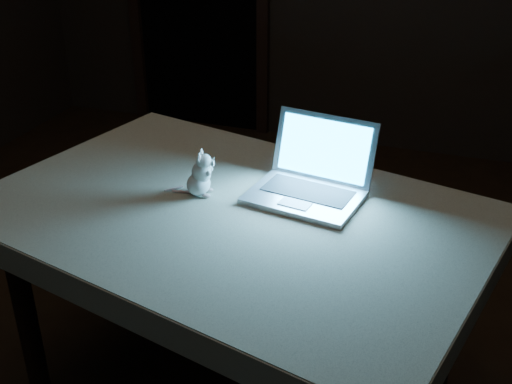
% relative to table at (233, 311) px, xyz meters
% --- Properties ---
extents(floor, '(5.00, 5.00, 0.00)m').
position_rel_table_xyz_m(floor, '(-0.12, 0.05, -0.40)').
color(floor, black).
rests_on(floor, ground).
extents(table, '(1.67, 1.29, 0.80)m').
position_rel_table_xyz_m(table, '(0.00, 0.00, 0.00)').
color(table, black).
rests_on(table, floor).
extents(tablecloth, '(1.77, 1.37, 0.09)m').
position_rel_table_xyz_m(tablecloth, '(-0.06, 0.06, 0.36)').
color(tablecloth, beige).
rests_on(tablecloth, table).
extents(laptop, '(0.40, 0.36, 0.24)m').
position_rel_table_xyz_m(laptop, '(0.20, 0.14, 0.53)').
color(laptop, '#B9B9BE').
rests_on(laptop, tablecloth).
extents(plush_mouse, '(0.12, 0.12, 0.15)m').
position_rel_table_xyz_m(plush_mouse, '(-0.14, 0.06, 0.48)').
color(plush_mouse, silver).
rests_on(plush_mouse, tablecloth).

